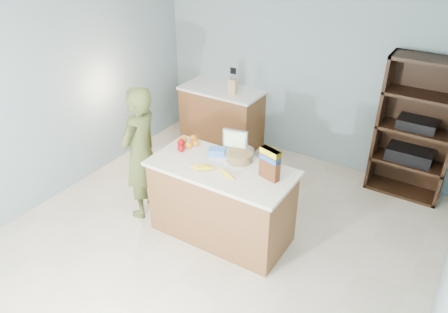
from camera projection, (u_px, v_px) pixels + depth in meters
The scene contains 15 objects.
floor at pixel (207, 248), 4.81m from camera, with size 4.50×5.00×0.02m, color beige.
walls at pixel (204, 111), 3.99m from camera, with size 4.52×5.02×2.51m.
counter_peninsula at pixel (222, 204), 4.82m from camera, with size 1.56×0.76×0.90m.
back_cabinet at pixel (222, 116), 6.75m from camera, with size 1.24×0.62×0.90m.
shelving_unit at pixel (416, 131), 5.39m from camera, with size 0.90×0.40×1.80m.
person at pixel (141, 154), 5.01m from camera, with size 0.59×0.39×1.61m, color #474F24.
knife_block at pixel (233, 86), 6.30m from camera, with size 0.12×0.10×0.31m.
envelopes at pixel (226, 162), 4.66m from camera, with size 0.45×0.22×0.00m.
bananas at pixel (215, 171), 4.47m from camera, with size 0.55×0.20×0.05m.
apples at pixel (181, 146), 4.90m from camera, with size 0.16×0.18×0.09m.
oranges at pixel (188, 141), 4.99m from camera, with size 0.25×0.24×0.08m.
blue_carton at pixel (217, 152), 4.78m from camera, with size 0.18×0.12×0.08m, color blue.
salad_bowl at pixel (240, 156), 4.66m from camera, with size 0.30×0.30×0.13m.
tv at pixel (235, 140), 4.76m from camera, with size 0.28×0.12×0.28m.
cereal_box at pixel (270, 162), 4.30m from camera, with size 0.23×0.14×0.33m.
Camera 1 is at (2.10, -3.00, 3.28)m, focal length 35.00 mm.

